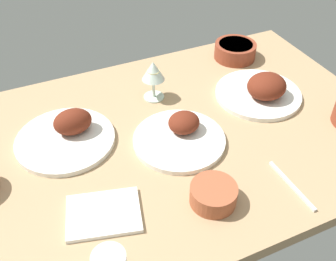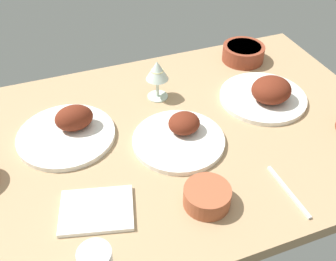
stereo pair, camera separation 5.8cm
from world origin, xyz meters
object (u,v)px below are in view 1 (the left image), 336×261
plate_near_viewer (68,134)px  folded_napkin (104,214)px  plate_far_side (262,90)px  fork_loose (292,185)px  wine_glass (153,73)px  plate_center_main (181,135)px  bowl_cream (214,194)px  bowl_soup (235,50)px

plate_near_viewer → folded_napkin: (-1.13, 31.32, -1.73)cm
plate_far_side → fork_loose: bearing=67.1°
wine_glass → folded_napkin: bearing=53.1°
fork_loose → wine_glass: bearing=-162.0°
plate_center_main → folded_napkin: (29.47, 17.46, -1.28)cm
plate_near_viewer → bowl_cream: plate_near_viewer is taller
plate_far_side → bowl_soup: 27.32cm
wine_glass → plate_near_viewer: bearing=16.4°
plate_center_main → plate_far_side: (-34.37, -7.92, 1.22)cm
plate_center_main → wine_glass: (-1.04, -23.14, 8.05)cm
bowl_soup → wine_glass: bearing=16.4°
plate_center_main → wine_glass: wine_glass is taller
plate_far_side → plate_near_viewer: plate_far_side is taller
wine_glass → folded_napkin: size_ratio=0.77×
bowl_soup → fork_loose: (21.30, 63.51, -2.90)cm
plate_center_main → wine_glass: size_ratio=1.97×
plate_near_viewer → wine_glass: 33.84cm
wine_glass → plate_far_side: bearing=155.4°
plate_near_viewer → bowl_cream: size_ratio=2.44×
bowl_soup → plate_far_side: bearing=77.8°
plate_center_main → bowl_cream: 24.79cm
bowl_soup → wine_glass: size_ratio=1.14×
plate_near_viewer → bowl_cream: 47.61cm
plate_near_viewer → wine_glass: bearing=-163.6°
wine_glass → folded_napkin: (30.51, 40.60, -9.33)cm
bowl_soup → folded_napkin: 86.98cm
folded_napkin → wine_glass: bearing=-126.9°
plate_center_main → plate_far_side: 35.29cm
folded_napkin → fork_loose: size_ratio=0.97×
plate_center_main → bowl_cream: plate_center_main is taller
plate_far_side → folded_napkin: (63.83, 25.38, -2.50)cm
plate_far_side → folded_napkin: bearing=21.7°
wine_glass → fork_loose: (-17.79, 52.03, -9.53)cm
wine_glass → plate_center_main: bearing=87.4°
bowl_cream → bowl_soup: bowl_soup is taller
plate_center_main → bowl_soup: (-40.14, -34.62, 1.42)cm
folded_napkin → bowl_cream: bearing=165.1°
bowl_cream → bowl_soup: (-42.71, -59.26, 0.47)cm
plate_far_side → bowl_cream: 49.24cm
plate_near_viewer → bowl_soup: bearing=-163.6°
folded_napkin → fork_loose: folded_napkin is taller
bowl_soup → wine_glass: 41.28cm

